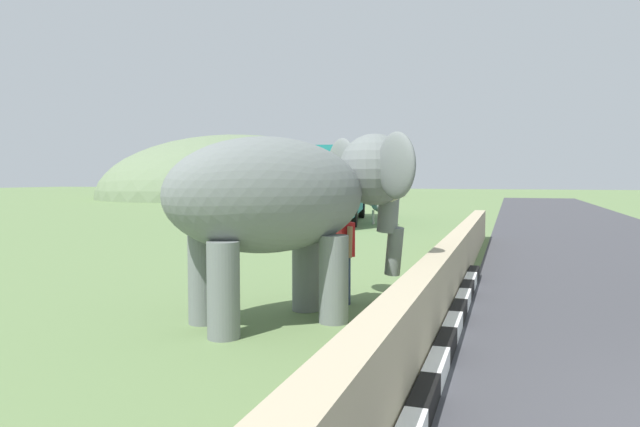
% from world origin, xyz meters
% --- Properties ---
extents(striped_curb, '(16.20, 0.20, 0.24)m').
position_xyz_m(striped_curb, '(-0.35, 3.57, 0.12)').
color(striped_curb, white).
rests_on(striped_curb, ground_plane).
extents(barrier_parapet, '(28.00, 0.36, 1.00)m').
position_xyz_m(barrier_parapet, '(2.00, 3.87, 0.50)').
color(barrier_parapet, tan).
rests_on(barrier_parapet, ground_plane).
extents(elephant, '(3.87, 3.79, 2.86)m').
position_xyz_m(elephant, '(2.92, 5.98, 1.85)').
color(elephant, slate).
rests_on(elephant, ground_plane).
extents(person_handler, '(0.56, 0.44, 1.66)m').
position_xyz_m(person_handler, '(4.28, 5.54, 0.93)').
color(person_handler, navy).
rests_on(person_handler, ground_plane).
extents(bus_teal, '(9.48, 4.19, 3.50)m').
position_xyz_m(bus_teal, '(21.57, 11.03, 2.08)').
color(bus_teal, teal).
rests_on(bus_teal, ground_plane).
extents(cow_near, '(1.63, 1.64, 1.23)m').
position_xyz_m(cow_near, '(20.57, 8.47, 0.87)').
color(cow_near, beige).
rests_on(cow_near, ground_plane).
extents(cow_mid, '(1.93, 0.97, 1.23)m').
position_xyz_m(cow_mid, '(13.21, 10.94, 0.87)').
color(cow_mid, tan).
rests_on(cow_mid, ground_plane).
extents(hill_east, '(36.54, 29.23, 14.16)m').
position_xyz_m(hill_east, '(55.00, 32.50, 0.00)').
color(hill_east, '#687B59').
rests_on(hill_east, ground_plane).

